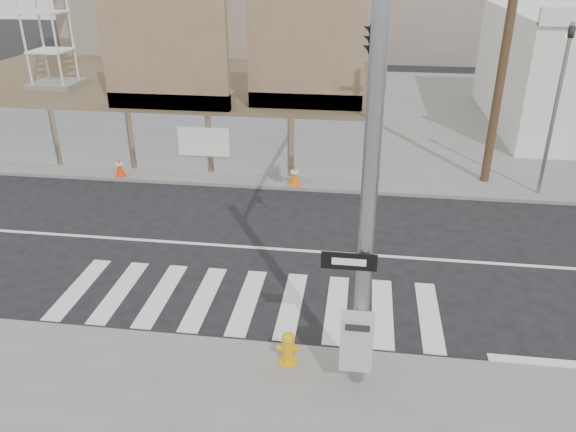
# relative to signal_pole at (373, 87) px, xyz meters

# --- Properties ---
(ground) EXTENTS (100.00, 100.00, 0.00)m
(ground) POSITION_rel_signal_pole_xyz_m (-2.49, 2.05, -4.78)
(ground) COLOR black
(ground) RESTS_ON ground
(sidewalk_far) EXTENTS (50.00, 20.00, 0.12)m
(sidewalk_far) POSITION_rel_signal_pole_xyz_m (-2.49, 16.05, -4.72)
(sidewalk_far) COLOR slate
(sidewalk_far) RESTS_ON ground
(signal_pole) EXTENTS (0.96, 5.87, 7.00)m
(signal_pole) POSITION_rel_signal_pole_xyz_m (0.00, 0.00, 0.00)
(signal_pole) COLOR gray
(signal_pole) RESTS_ON sidewalk_near
(far_signal_pole) EXTENTS (0.16, 0.20, 5.60)m
(far_signal_pole) POSITION_rel_signal_pole_xyz_m (5.51, 6.65, -1.30)
(far_signal_pole) COLOR gray
(far_signal_pole) RESTS_ON sidewalk_far
(chain_link_fence) EXTENTS (24.60, 0.04, 2.00)m
(chain_link_fence) POSITION_rel_signal_pole_xyz_m (-12.49, 7.05, -3.66)
(chain_link_fence) COLOR gray
(chain_link_fence) RESTS_ON sidewalk_far
(concrete_wall_left) EXTENTS (6.00, 1.30, 8.00)m
(concrete_wall_left) POSITION_rel_signal_pole_xyz_m (-9.49, 15.13, -1.40)
(concrete_wall_left) COLOR brown
(concrete_wall_left) RESTS_ON sidewalk_far
(concrete_wall_right) EXTENTS (5.50, 1.30, 8.00)m
(concrete_wall_right) POSITION_rel_signal_pole_xyz_m (-2.99, 16.13, -1.40)
(concrete_wall_right) COLOR brown
(concrete_wall_right) RESTS_ON sidewalk_far
(utility_pole_right) EXTENTS (1.60, 0.28, 10.00)m
(utility_pole_right) POSITION_rel_signal_pole_xyz_m (4.01, 7.55, 0.42)
(utility_pole_right) COLOR #4E3A24
(utility_pole_right) RESTS_ON sidewalk_far
(fire_hydrant) EXTENTS (0.46, 0.46, 0.67)m
(fire_hydrant) POSITION_rel_signal_pole_xyz_m (-1.28, -2.50, -4.33)
(fire_hydrant) COLOR #DCA00C
(fire_hydrant) RESTS_ON sidewalk_near
(traffic_cone_c) EXTENTS (0.39, 0.39, 0.65)m
(traffic_cone_c) POSITION_rel_signal_pole_xyz_m (-8.29, 6.27, -4.34)
(traffic_cone_c) COLOR #F4340C
(traffic_cone_c) RESTS_ON sidewalk_far
(traffic_cone_d) EXTENTS (0.44, 0.44, 0.71)m
(traffic_cone_d) POSITION_rel_signal_pole_xyz_m (-2.28, 6.27, -4.32)
(traffic_cone_d) COLOR orange
(traffic_cone_d) RESTS_ON sidewalk_far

